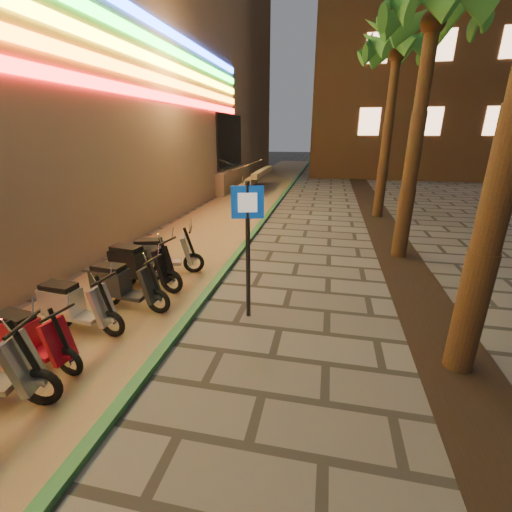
% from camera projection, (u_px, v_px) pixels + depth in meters
% --- Properties ---
extents(ground, '(120.00, 120.00, 0.00)m').
position_uv_depth(ground, '(179.00, 434.00, 4.02)').
color(ground, '#474442').
rests_on(ground, ground).
extents(parking_strip, '(3.40, 60.00, 0.01)m').
position_uv_depth(parking_strip, '(221.00, 220.00, 13.71)').
color(parking_strip, '#8C7251').
rests_on(parking_strip, ground).
extents(green_curb, '(0.18, 60.00, 0.10)m').
position_uv_depth(green_curb, '(263.00, 221.00, 13.37)').
color(green_curb, '#266538').
rests_on(green_curb, ground).
extents(planting_strip, '(1.20, 40.00, 0.02)m').
position_uv_depth(planting_strip, '(413.00, 284.00, 7.91)').
color(planting_strip, black).
rests_on(planting_strip, ground).
extents(apartment_block, '(18.00, 16.06, 25.00)m').
position_uv_depth(apartment_block, '(436.00, 10.00, 27.42)').
color(apartment_block, brown).
rests_on(apartment_block, ground).
extents(palm_c, '(2.97, 3.02, 6.91)m').
position_uv_depth(palm_c, '(434.00, 20.00, 7.80)').
color(palm_c, '#472D19').
rests_on(palm_c, ground).
extents(palm_d, '(2.97, 3.02, 7.16)m').
position_uv_depth(palm_d, '(397.00, 55.00, 12.32)').
color(palm_d, '#472D19').
rests_on(palm_d, ground).
extents(pedestrian_sign, '(0.55, 0.18, 2.56)m').
position_uv_depth(pedestrian_sign, '(248.00, 233.00, 6.03)').
color(pedestrian_sign, black).
rests_on(pedestrian_sign, ground).
extents(scooter_6, '(1.53, 0.63, 1.07)m').
position_uv_depth(scooter_6, '(30.00, 338.00, 5.06)').
color(scooter_6, black).
rests_on(scooter_6, ground).
extents(scooter_7, '(1.60, 0.57, 1.13)m').
position_uv_depth(scooter_7, '(73.00, 305.00, 5.96)').
color(scooter_7, black).
rests_on(scooter_7, ground).
extents(scooter_8, '(1.66, 0.58, 1.17)m').
position_uv_depth(scooter_8, '(122.00, 285.00, 6.72)').
color(scooter_8, black).
rests_on(scooter_8, ground).
extents(scooter_9, '(1.78, 0.72, 1.25)m').
position_uv_depth(scooter_9, '(138.00, 265.00, 7.60)').
color(scooter_9, black).
rests_on(scooter_9, ground).
extents(scooter_10, '(1.65, 0.89, 1.18)m').
position_uv_depth(scooter_10, '(160.00, 254.00, 8.36)').
color(scooter_10, black).
rests_on(scooter_10, ground).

